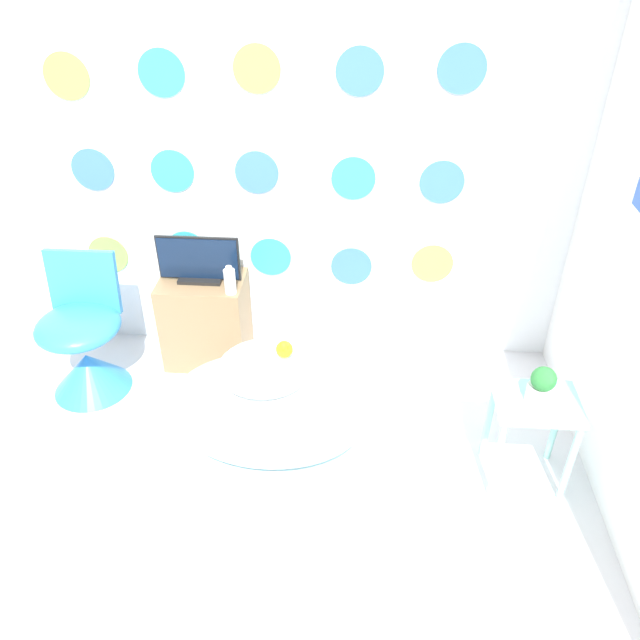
# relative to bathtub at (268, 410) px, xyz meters

# --- Properties ---
(ground_plane) EXTENTS (12.00, 12.00, 0.00)m
(ground_plane) POSITION_rel_bathtub_xyz_m (-0.12, -0.88, -0.29)
(ground_plane) COLOR silver
(wall_back_dotted) EXTENTS (4.40, 0.05, 2.60)m
(wall_back_dotted) POSITION_rel_bathtub_xyz_m (-0.12, 0.99, 1.00)
(wall_back_dotted) COLOR white
(wall_back_dotted) RESTS_ON ground_plane
(rug) EXTENTS (1.26, 0.85, 0.01)m
(rug) POSITION_rel_bathtub_xyz_m (0.02, -0.08, -0.29)
(rug) COLOR silver
(rug) RESTS_ON ground_plane
(bathtub) EXTENTS (0.98, 0.54, 0.58)m
(bathtub) POSITION_rel_bathtub_xyz_m (0.00, 0.00, 0.00)
(bathtub) COLOR white
(bathtub) RESTS_ON ground_plane
(rubber_duck) EXTENTS (0.08, 0.09, 0.09)m
(rubber_duck) POSITION_rel_bathtub_xyz_m (0.08, 0.06, 0.34)
(rubber_duck) COLOR yellow
(rubber_duck) RESTS_ON bathtub
(chair) EXTENTS (0.46, 0.46, 0.80)m
(chair) POSITION_rel_bathtub_xyz_m (-1.10, 0.45, -0.02)
(chair) COLOR #338CE0
(chair) RESTS_ON ground_plane
(tv_cabinet) EXTENTS (0.49, 0.34, 0.55)m
(tv_cabinet) POSITION_rel_bathtub_xyz_m (-0.48, 0.77, -0.02)
(tv_cabinet) COLOR #8E704C
(tv_cabinet) RESTS_ON ground_plane
(tv) EXTENTS (0.47, 0.12, 0.27)m
(tv) POSITION_rel_bathtub_xyz_m (-0.48, 0.77, 0.38)
(tv) COLOR black
(tv) RESTS_ON tv_cabinet
(vase) EXTENTS (0.06, 0.06, 0.17)m
(vase) POSITION_rel_bathtub_xyz_m (-0.29, 0.65, 0.34)
(vase) COLOR white
(vase) RESTS_ON tv_cabinet
(side_table) EXTENTS (0.38, 0.31, 0.48)m
(side_table) POSITION_rel_bathtub_xyz_m (1.25, -0.05, 0.08)
(side_table) COLOR #99E0D8
(side_table) RESTS_ON ground_plane
(potted_plant_left) EXTENTS (0.12, 0.12, 0.18)m
(potted_plant_left) POSITION_rel_bathtub_xyz_m (1.25, -0.05, 0.28)
(potted_plant_left) COLOR white
(potted_plant_left) RESTS_ON side_table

